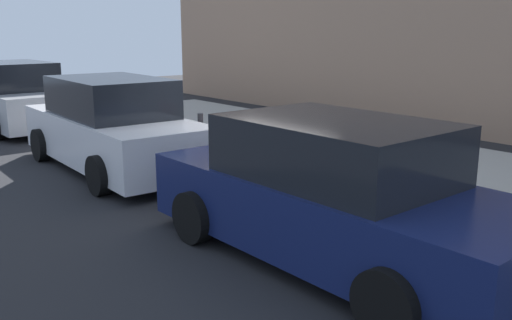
{
  "coord_description": "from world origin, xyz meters",
  "views": [
    {
      "loc": [
        -7.47,
        5.83,
        2.54
      ],
      "look_at": [
        -1.05,
        0.51,
        0.58
      ],
      "focal_mm": 39.22,
      "sensor_mm": 36.0,
      "label": 1
    }
  ],
  "objects_px": {
    "fire_hydrant": "(222,134)",
    "parked_car_white_1": "(112,127)",
    "suitcase_teal_8": "(252,145)",
    "suitcase_red_2": "(369,171)",
    "suitcase_maroon_3": "(345,171)",
    "suitcase_black_5": "(303,161)",
    "suitcase_silver_7": "(268,146)",
    "bollard_post": "(201,132)",
    "suitcase_navy_6": "(282,156)",
    "suitcase_silver_0": "(425,190)",
    "suitcase_teal_1": "(396,183)",
    "suitcase_olive_4": "(320,164)",
    "parked_car_navy_0": "(333,196)",
    "parked_car_silver_2": "(14,98)"
  },
  "relations": [
    {
      "from": "suitcase_black_5",
      "to": "suitcase_teal_8",
      "type": "relative_size",
      "value": 1.04
    },
    {
      "from": "suitcase_navy_6",
      "to": "bollard_post",
      "type": "height_order",
      "value": "suitcase_navy_6"
    },
    {
      "from": "suitcase_silver_7",
      "to": "parked_car_white_1",
      "type": "bearing_deg",
      "value": 43.71
    },
    {
      "from": "suitcase_silver_0",
      "to": "suitcase_teal_8",
      "type": "distance_m",
      "value": 3.77
    },
    {
      "from": "suitcase_silver_7",
      "to": "bollard_post",
      "type": "xyz_separation_m",
      "value": [
        1.84,
        0.21,
        0.02
      ]
    },
    {
      "from": "parked_car_navy_0",
      "to": "parked_car_silver_2",
      "type": "xyz_separation_m",
      "value": [
        11.26,
        -0.0,
        0.05
      ]
    },
    {
      "from": "suitcase_navy_6",
      "to": "bollard_post",
      "type": "distance_m",
      "value": 2.33
    },
    {
      "from": "suitcase_silver_0",
      "to": "suitcase_navy_6",
      "type": "height_order",
      "value": "suitcase_navy_6"
    },
    {
      "from": "suitcase_maroon_3",
      "to": "suitcase_black_5",
      "type": "distance_m",
      "value": 0.95
    },
    {
      "from": "suitcase_teal_8",
      "to": "parked_car_silver_2",
      "type": "bearing_deg",
      "value": 14.98
    },
    {
      "from": "bollard_post",
      "to": "parked_car_white_1",
      "type": "height_order",
      "value": "parked_car_white_1"
    },
    {
      "from": "suitcase_black_5",
      "to": "suitcase_olive_4",
      "type": "bearing_deg",
      "value": 170.57
    },
    {
      "from": "suitcase_silver_0",
      "to": "parked_car_silver_2",
      "type": "relative_size",
      "value": 0.14
    },
    {
      "from": "suitcase_black_5",
      "to": "suitcase_teal_8",
      "type": "bearing_deg",
      "value": -1.73
    },
    {
      "from": "suitcase_teal_1",
      "to": "fire_hydrant",
      "type": "bearing_deg",
      "value": 0.28
    },
    {
      "from": "suitcase_black_5",
      "to": "suitcase_navy_6",
      "type": "bearing_deg",
      "value": 6.1
    },
    {
      "from": "suitcase_silver_0",
      "to": "parked_car_navy_0",
      "type": "distance_m",
      "value": 1.91
    },
    {
      "from": "suitcase_navy_6",
      "to": "suitcase_teal_8",
      "type": "relative_size",
      "value": 1.07
    },
    {
      "from": "suitcase_navy_6",
      "to": "suitcase_teal_8",
      "type": "xyz_separation_m",
      "value": [
        0.93,
        -0.09,
        0.02
      ]
    },
    {
      "from": "bollard_post",
      "to": "fire_hydrant",
      "type": "bearing_deg",
      "value": -164.1
    },
    {
      "from": "suitcase_navy_6",
      "to": "parked_car_silver_2",
      "type": "height_order",
      "value": "parked_car_silver_2"
    },
    {
      "from": "suitcase_red_2",
      "to": "suitcase_teal_8",
      "type": "relative_size",
      "value": 0.96
    },
    {
      "from": "suitcase_teal_1",
      "to": "suitcase_red_2",
      "type": "relative_size",
      "value": 0.77
    },
    {
      "from": "suitcase_red_2",
      "to": "parked_car_white_1",
      "type": "xyz_separation_m",
      "value": [
        4.4,
        1.94,
        0.28
      ]
    },
    {
      "from": "suitcase_teal_8",
      "to": "suitcase_teal_1",
      "type": "bearing_deg",
      "value": 179.46
    },
    {
      "from": "suitcase_teal_8",
      "to": "fire_hydrant",
      "type": "bearing_deg",
      "value": 3.39
    },
    {
      "from": "fire_hydrant",
      "to": "parked_car_white_1",
      "type": "distance_m",
      "value": 2.1
    },
    {
      "from": "suitcase_maroon_3",
      "to": "suitcase_red_2",
      "type": "bearing_deg",
      "value": -176.6
    },
    {
      "from": "suitcase_maroon_3",
      "to": "parked_car_navy_0",
      "type": "xyz_separation_m",
      "value": [
        -1.52,
        1.92,
        0.34
      ]
    },
    {
      "from": "suitcase_teal_1",
      "to": "suitcase_navy_6",
      "type": "height_order",
      "value": "suitcase_navy_6"
    },
    {
      "from": "suitcase_olive_4",
      "to": "suitcase_black_5",
      "type": "relative_size",
      "value": 1.04
    },
    {
      "from": "suitcase_teal_1",
      "to": "suitcase_black_5",
      "type": "relative_size",
      "value": 0.71
    },
    {
      "from": "suitcase_silver_0",
      "to": "suitcase_olive_4",
      "type": "distance_m",
      "value": 1.9
    },
    {
      "from": "fire_hydrant",
      "to": "parked_car_white_1",
      "type": "bearing_deg",
      "value": 68.28
    },
    {
      "from": "parked_car_white_1",
      "to": "suitcase_navy_6",
      "type": "bearing_deg",
      "value": -143.6
    },
    {
      "from": "suitcase_silver_0",
      "to": "suitcase_teal_1",
      "type": "xyz_separation_m",
      "value": [
        0.51,
        -0.06,
        -0.03
      ]
    },
    {
      "from": "suitcase_black_5",
      "to": "fire_hydrant",
      "type": "xyz_separation_m",
      "value": [
        2.25,
        0.01,
        0.13
      ]
    },
    {
      "from": "suitcase_silver_0",
      "to": "fire_hydrant",
      "type": "xyz_separation_m",
      "value": [
        4.63,
        -0.04,
        0.09
      ]
    },
    {
      "from": "suitcase_black_5",
      "to": "parked_car_silver_2",
      "type": "xyz_separation_m",
      "value": [
        8.8,
        1.94,
        0.4
      ]
    },
    {
      "from": "suitcase_teal_8",
      "to": "suitcase_red_2",
      "type": "bearing_deg",
      "value": 179.2
    },
    {
      "from": "suitcase_black_5",
      "to": "bollard_post",
      "type": "distance_m",
      "value": 2.79
    },
    {
      "from": "suitcase_teal_1",
      "to": "parked_car_white_1",
      "type": "distance_m",
      "value": 5.28
    },
    {
      "from": "suitcase_silver_0",
      "to": "suitcase_red_2",
      "type": "xyz_separation_m",
      "value": [
        1.0,
        -0.06,
        0.06
      ]
    },
    {
      "from": "suitcase_red_2",
      "to": "suitcase_olive_4",
      "type": "height_order",
      "value": "suitcase_olive_4"
    },
    {
      "from": "suitcase_teal_1",
      "to": "suitcase_olive_4",
      "type": "distance_m",
      "value": 1.4
    },
    {
      "from": "suitcase_silver_0",
      "to": "suitcase_olive_4",
      "type": "bearing_deg",
      "value": 0.8
    },
    {
      "from": "bollard_post",
      "to": "parked_car_navy_0",
      "type": "xyz_separation_m",
      "value": [
        -5.24,
        1.78,
        0.23
      ]
    },
    {
      "from": "suitcase_olive_4",
      "to": "suitcase_silver_7",
      "type": "height_order",
      "value": "suitcase_silver_7"
    },
    {
      "from": "suitcase_black_5",
      "to": "parked_car_silver_2",
      "type": "distance_m",
      "value": 9.02
    },
    {
      "from": "suitcase_teal_1",
      "to": "parked_car_white_1",
      "type": "bearing_deg",
      "value": 21.75
    }
  ]
}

